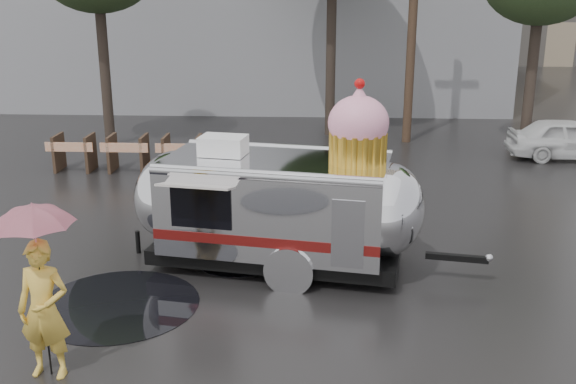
{
  "coord_description": "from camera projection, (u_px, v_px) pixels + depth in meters",
  "views": [
    {
      "loc": [
        -0.26,
        -7.67,
        4.98
      ],
      "look_at": [
        -0.84,
        3.73,
        1.42
      ],
      "focal_mm": 42.0,
      "sensor_mm": 36.0,
      "label": 1
    }
  ],
  "objects": [
    {
      "name": "ground",
      "position": [
        338.0,
        381.0,
        8.79
      ],
      "size": [
        120.0,
        120.0,
        0.0
      ],
      "primitive_type": "plane",
      "color": "black",
      "rests_on": "ground"
    },
    {
      "name": "puddles",
      "position": [
        132.0,
        337.0,
        9.86
      ],
      "size": [
        3.73,
        7.48,
        0.01
      ],
      "color": "black",
      "rests_on": "ground"
    },
    {
      "name": "barricade_row",
      "position": [
        128.0,
        153.0,
        18.4
      ],
      "size": [
        4.3,
        0.8,
        1.0
      ],
      "color": "#473323",
      "rests_on": "ground"
    },
    {
      "name": "airstream_trailer",
      "position": [
        281.0,
        202.0,
        12.0
      ],
      "size": [
        6.51,
        2.88,
        3.54
      ],
      "rotation": [
        0.0,
        0.0,
        -0.17
      ],
      "color": "silver",
      "rests_on": "ground"
    },
    {
      "name": "person_left",
      "position": [
        44.0,
        310.0,
        8.67
      ],
      "size": [
        0.71,
        0.5,
        1.89
      ],
      "primitive_type": "imported",
      "rotation": [
        0.0,
        0.0,
        -0.06
      ],
      "color": "yellow",
      "rests_on": "ground"
    },
    {
      "name": "umbrella_pink",
      "position": [
        35.0,
        235.0,
        8.36
      ],
      "size": [
        1.25,
        1.25,
        2.4
      ],
      "color": "pink",
      "rests_on": "ground"
    }
  ]
}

